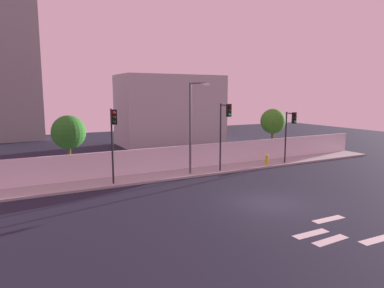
% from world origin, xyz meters
% --- Properties ---
extents(ground_plane, '(80.00, 80.00, 0.00)m').
position_xyz_m(ground_plane, '(0.00, 0.00, 0.00)').
color(ground_plane, black).
extents(sidewalk, '(36.00, 2.40, 0.15)m').
position_xyz_m(sidewalk, '(0.00, 8.20, 0.07)').
color(sidewalk, '#9D9D9D').
rests_on(sidewalk, ground).
extents(perimeter_wall, '(36.00, 0.18, 1.80)m').
position_xyz_m(perimeter_wall, '(0.00, 9.49, 1.05)').
color(perimeter_wall, silver).
rests_on(perimeter_wall, sidewalk).
extents(crosswalk_marking, '(3.87, 3.04, 0.01)m').
position_xyz_m(crosswalk_marking, '(-0.12, -4.53, 0.00)').
color(crosswalk_marking, silver).
rests_on(crosswalk_marking, ground).
extents(traffic_light_left, '(0.34, 1.16, 4.31)m').
position_xyz_m(traffic_light_left, '(8.09, 7.04, 3.30)').
color(traffic_light_left, black).
rests_on(traffic_light_left, sidewalk).
extents(traffic_light_center, '(0.40, 1.52, 4.86)m').
position_xyz_m(traffic_light_center, '(-6.69, 6.88, 3.70)').
color(traffic_light_center, black).
rests_on(traffic_light_center, sidewalk).
extents(traffic_light_right, '(0.36, 1.49, 5.08)m').
position_xyz_m(traffic_light_right, '(1.56, 6.91, 3.84)').
color(traffic_light_right, black).
rests_on(traffic_light_right, sidewalk).
extents(street_lamp_curbside, '(0.79, 1.75, 6.58)m').
position_xyz_m(street_lamp_curbside, '(-0.80, 7.53, 4.03)').
color(street_lamp_curbside, '#4C4C51').
rests_on(street_lamp_curbside, sidewalk).
extents(fire_hydrant, '(0.44, 0.26, 0.84)m').
position_xyz_m(fire_hydrant, '(6.22, 7.65, 0.60)').
color(fire_hydrant, gold).
rests_on(fire_hydrant, sidewalk).
extents(roadside_tree_leftmost, '(2.34, 2.34, 4.49)m').
position_xyz_m(roadside_tree_leftmost, '(-8.79, 10.70, 3.30)').
color(roadside_tree_leftmost, brown).
rests_on(roadside_tree_leftmost, ground).
extents(roadside_tree_midleft, '(2.32, 2.32, 4.57)m').
position_xyz_m(roadside_tree_midleft, '(9.39, 10.70, 3.39)').
color(roadside_tree_midleft, brown).
rests_on(roadside_tree_midleft, ground).
extents(low_building_distant, '(12.24, 6.00, 8.09)m').
position_xyz_m(low_building_distant, '(4.69, 23.49, 4.05)').
color(low_building_distant, '#ABABAB').
rests_on(low_building_distant, ground).
extents(tower_on_skyline, '(6.63, 5.00, 25.42)m').
position_xyz_m(tower_on_skyline, '(-11.84, 35.49, 12.71)').
color(tower_on_skyline, gray).
rests_on(tower_on_skyline, ground).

